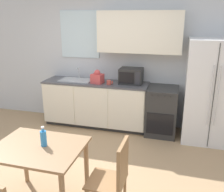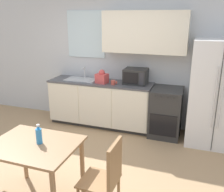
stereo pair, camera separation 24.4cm
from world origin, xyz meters
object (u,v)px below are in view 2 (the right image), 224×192
Objects in this scene: coffee_mug at (113,82)px; drink_bottle at (39,136)px; dining_chair_side at (107,175)px; oven_range at (166,112)px; microwave at (136,76)px; dining_table at (35,154)px; refrigerator at (216,94)px.

coffee_mug is 0.52× the size of drink_bottle.
dining_chair_side is 0.88m from drink_bottle.
drink_bottle is (-1.14, -2.30, 0.42)m from oven_range.
microwave reaches higher than dining_table.
refrigerator is 7.81× the size of drink_bottle.
oven_range is 7.44× the size of coffee_mug.
microwave is at bearing 174.24° from refrigerator.
drink_bottle is at bearing -116.29° from oven_range.
coffee_mug reaches higher than dining_chair_side.
refrigerator is 2.55m from dining_chair_side.
dining_chair_side is 4.02× the size of drink_bottle.
dining_table is at bearing -95.01° from coffee_mug.
coffee_mug is 2.32m from dining_chair_side.
microwave is 2.46m from drink_bottle.
oven_range is 2.31m from dining_chair_side.
drink_bottle is (0.06, 0.03, 0.22)m from dining_table.
oven_range is at bearing 62.91° from dining_table.
microwave is 0.43× the size of dining_table.
drink_bottle reaches higher than oven_range.
microwave is (-0.62, 0.11, 0.62)m from oven_range.
dining_chair_side is (0.88, 0.04, -0.11)m from dining_table.
oven_range is 2.60m from drink_bottle.
microwave is 2.47m from dining_chair_side.
coffee_mug is at bearing 18.61° from dining_chair_side.
dining_chair_side reaches higher than dining_table.
dining_chair_side is at bearing -72.67° from coffee_mug.
dining_chair_side is at bearing 2.81° from dining_table.
refrigerator is 1.46m from microwave.
drink_bottle is at bearing -93.58° from coffee_mug.
coffee_mug is at bearing -173.82° from oven_range.
dining_table is 1.07× the size of dining_chair_side.
dining_chair_side reaches higher than oven_range.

